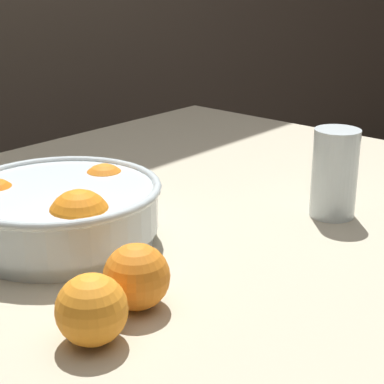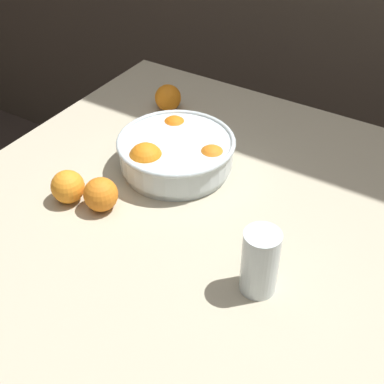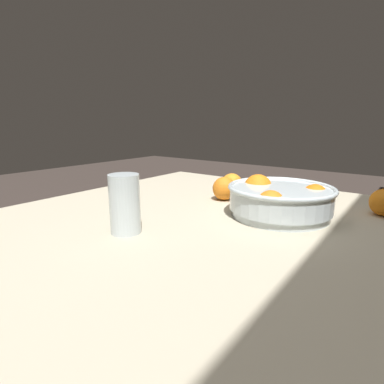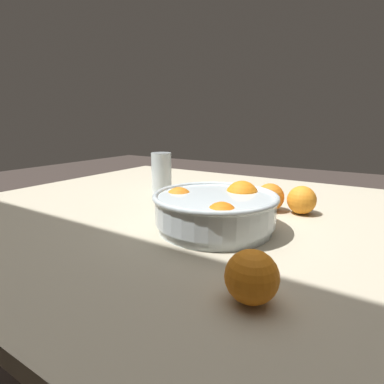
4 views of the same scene
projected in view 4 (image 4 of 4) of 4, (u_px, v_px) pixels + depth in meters
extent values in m
cube|color=#B7AD93|center=(177.00, 210.00, 0.88)|extent=(1.22, 1.14, 0.03)
cylinder|color=#936B47|center=(380.00, 297.00, 1.10)|extent=(0.05, 0.05, 0.72)
cylinder|color=#936B47|center=(149.00, 237.00, 1.67)|extent=(0.05, 0.05, 0.72)
cylinder|color=silver|center=(215.00, 225.00, 0.68)|extent=(0.25, 0.25, 0.02)
cylinder|color=silver|center=(215.00, 208.00, 0.67)|extent=(0.27, 0.27, 0.06)
torus|color=silver|center=(215.00, 196.00, 0.66)|extent=(0.28, 0.28, 0.01)
sphere|color=orange|center=(179.00, 202.00, 0.71)|extent=(0.07, 0.07, 0.07)
sphere|color=orange|center=(222.00, 219.00, 0.58)|extent=(0.07, 0.07, 0.07)
sphere|color=orange|center=(242.00, 198.00, 0.72)|extent=(0.08, 0.08, 0.08)
cylinder|color=#F4A314|center=(162.00, 178.00, 1.04)|extent=(0.06, 0.06, 0.09)
cylinder|color=silver|center=(162.00, 172.00, 1.03)|extent=(0.07, 0.07, 0.14)
sphere|color=orange|center=(270.00, 197.00, 0.81)|extent=(0.08, 0.08, 0.08)
sphere|color=orange|center=(302.00, 200.00, 0.79)|extent=(0.07, 0.07, 0.07)
sphere|color=orange|center=(252.00, 277.00, 0.40)|extent=(0.07, 0.07, 0.07)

